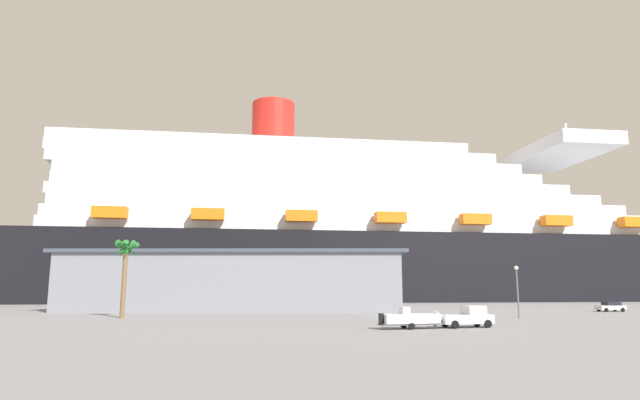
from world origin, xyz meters
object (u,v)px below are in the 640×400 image
object	(u,v)px
palm_tree	(126,257)
small_boat_on_trailer	(416,319)
street_lamp	(517,283)
parked_car_silver_sedan	(611,307)
pickup_truck	(467,317)
parked_car_blue_suv	(244,307)
cruise_ship	(366,240)

from	to	relation	value
palm_tree	small_boat_on_trailer	bearing A→B (deg)	-30.10
street_lamp	small_boat_on_trailer	bearing A→B (deg)	-138.95
small_boat_on_trailer	parked_car_silver_sedan	world-z (taller)	small_boat_on_trailer
pickup_truck	palm_tree	xyz separation A→B (m)	(-40.33, 18.89, 7.09)
small_boat_on_trailer	street_lamp	bearing A→B (deg)	41.05
small_boat_on_trailer	parked_car_blue_suv	bearing A→B (deg)	119.24
cruise_ship	pickup_truck	size ratio (longest dim) A/B	41.06
parked_car_blue_suv	parked_car_silver_sedan	bearing A→B (deg)	-2.27
cruise_ship	palm_tree	world-z (taller)	cruise_ship
palm_tree	parked_car_silver_sedan	world-z (taller)	palm_tree
parked_car_silver_sedan	pickup_truck	bearing A→B (deg)	-138.66
pickup_truck	parked_car_silver_sedan	size ratio (longest dim) A/B	1.29
small_boat_on_trailer	palm_tree	size ratio (longest dim) A/B	0.76
pickup_truck	parked_car_blue_suv	distance (m)	42.42
palm_tree	cruise_ship	bearing A→B (deg)	59.82
palm_tree	street_lamp	xyz separation A→B (m)	(52.36, -4.66, -3.57)
cruise_ship	small_boat_on_trailer	distance (m)	100.57
parked_car_blue_suv	cruise_ship	bearing A→B (deg)	64.17
pickup_truck	parked_car_blue_suv	bearing A→B (deg)	126.75
pickup_truck	parked_car_silver_sedan	world-z (taller)	pickup_truck
street_lamp	parked_car_silver_sedan	xyz separation A→B (m)	(23.84, 17.32, -3.73)
pickup_truck	street_lamp	world-z (taller)	street_lamp
street_lamp	parked_car_blue_suv	world-z (taller)	street_lamp
pickup_truck	small_boat_on_trailer	xyz separation A→B (m)	(-5.69, -1.19, -0.08)
street_lamp	parked_car_silver_sedan	size ratio (longest dim) A/B	1.51
cruise_ship	pickup_truck	world-z (taller)	cruise_ship
pickup_truck	street_lamp	distance (m)	18.96
cruise_ship	parked_car_silver_sedan	bearing A→B (deg)	-65.09
palm_tree	parked_car_blue_suv	size ratio (longest dim) A/B	2.21
cruise_ship	street_lamp	bearing A→B (deg)	-85.38
palm_tree	street_lamp	distance (m)	52.69
palm_tree	parked_car_silver_sedan	size ratio (longest dim) A/B	2.30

